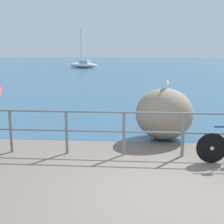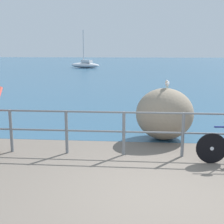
{
  "view_description": "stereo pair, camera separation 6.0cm",
  "coord_description": "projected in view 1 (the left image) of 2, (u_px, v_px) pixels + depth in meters",
  "views": [
    {
      "loc": [
        -0.42,
        -4.86,
        2.39
      ],
      "look_at": [
        -0.97,
        2.33,
        0.92
      ],
      "focal_mm": 49.36,
      "sensor_mm": 36.0,
      "label": 1
    },
    {
      "loc": [
        -0.36,
        -4.86,
        2.39
      ],
      "look_at": [
        -0.97,
        2.33,
        0.92
      ],
      "focal_mm": 49.36,
      "sensor_mm": 36.0,
      "label": 2
    }
  ],
  "objects": [
    {
      "name": "ground_plane",
      "position": [
        141.0,
        81.0,
        24.75
      ],
      "size": [
        120.0,
        120.0,
        0.1
      ],
      "primitive_type": "cube",
      "color": "#6B6056"
    },
    {
      "name": "seagull",
      "position": [
        167.0,
        83.0,
        8.09
      ],
      "size": [
        0.16,
        0.34,
        0.23
      ],
      "rotation": [
        0.0,
        0.0,
        4.53
      ],
      "color": "gold",
      "rests_on": "breakwater_boulder_main"
    },
    {
      "name": "promenade_railing",
      "position": [
        153.0,
        129.0,
        6.95
      ],
      "size": [
        9.38,
        0.07,
        1.02
      ],
      "color": "slate",
      "rests_on": "ground_plane"
    },
    {
      "name": "breakwater_boulder_main",
      "position": [
        164.0,
        114.0,
        8.27
      ],
      "size": [
        1.54,
        1.4,
        1.39
      ],
      "color": "gray",
      "rests_on": "ground"
    },
    {
      "name": "sailboat",
      "position": [
        83.0,
        65.0,
        40.68
      ],
      "size": [
        4.53,
        3.05,
        4.9
      ],
      "rotation": [
        0.0,
        0.0,
        2.7
      ],
      "color": "white",
      "rests_on": "sea_surface"
    },
    {
      "name": "sea_surface",
      "position": [
        138.0,
        64.0,
        52.05
      ],
      "size": [
        120.0,
        90.0,
        0.01
      ],
      "primitive_type": "cube",
      "color": "#2D5675",
      "rests_on": "ground_plane"
    }
  ]
}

